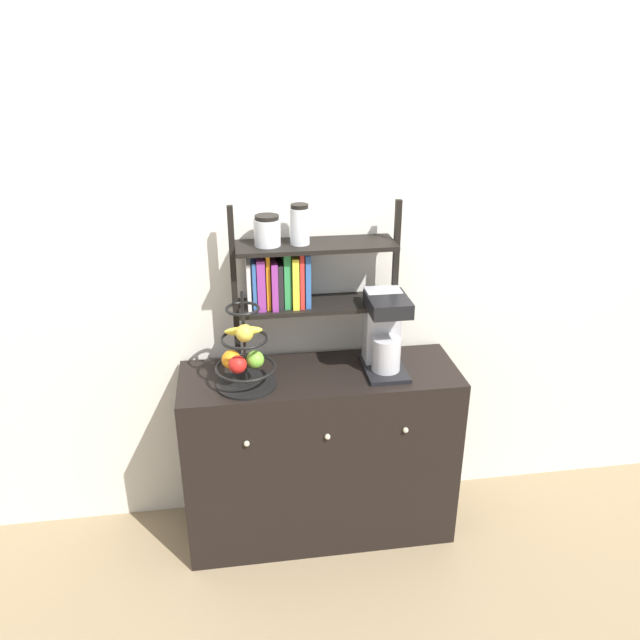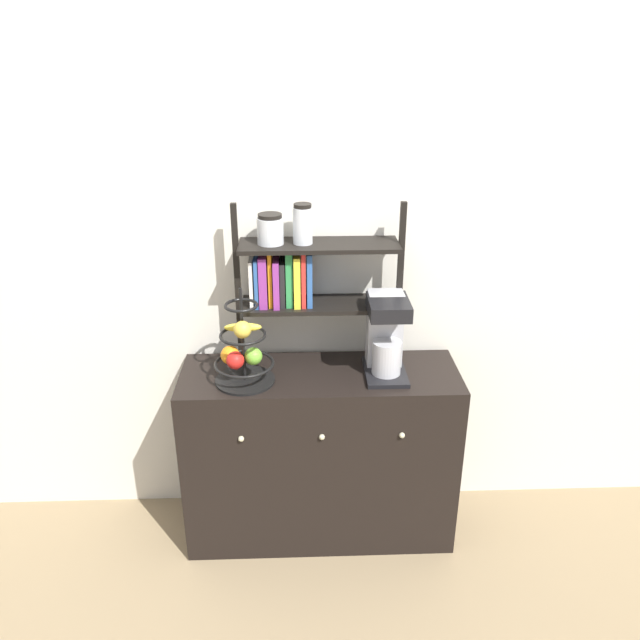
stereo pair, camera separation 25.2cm
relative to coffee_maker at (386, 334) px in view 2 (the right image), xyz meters
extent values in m
plane|color=#847051|center=(-0.27, -0.21, -0.99)|extent=(12.00, 12.00, 0.00)
cube|color=silver|center=(-0.27, 0.23, 0.31)|extent=(7.00, 0.05, 2.60)
cube|color=black|center=(-0.27, -0.01, -0.58)|extent=(1.18, 0.40, 0.82)
sphere|color=#B2AD8C|center=(-0.60, -0.22, -0.35)|extent=(0.02, 0.02, 0.02)
sphere|color=#B2AD8C|center=(-0.27, -0.22, -0.35)|extent=(0.02, 0.02, 0.02)
sphere|color=#B2AD8C|center=(0.05, -0.22, -0.35)|extent=(0.02, 0.02, 0.02)
cube|color=black|center=(0.00, -0.03, -0.16)|extent=(0.17, 0.26, 0.02)
cube|color=#B7B7BC|center=(0.00, 0.04, 0.01)|extent=(0.15, 0.10, 0.32)
cylinder|color=#B7B7BC|center=(0.00, -0.05, -0.08)|extent=(0.12, 0.12, 0.14)
cube|color=black|center=(0.00, -0.04, 0.14)|extent=(0.16, 0.21, 0.06)
cylinder|color=black|center=(-0.58, -0.07, -0.17)|extent=(0.24, 0.24, 0.01)
cylinder|color=black|center=(-0.58, -0.07, 0.04)|extent=(0.01, 0.01, 0.40)
torus|color=black|center=(-0.58, -0.07, -0.09)|extent=(0.24, 0.24, 0.01)
torus|color=black|center=(-0.58, -0.07, 0.04)|extent=(0.19, 0.19, 0.01)
torus|color=black|center=(-0.58, -0.07, 0.16)|extent=(0.13, 0.13, 0.01)
sphere|color=red|center=(-0.61, -0.11, -0.06)|extent=(0.07, 0.07, 0.07)
sphere|color=#6BAD33|center=(-0.54, -0.08, -0.06)|extent=(0.07, 0.07, 0.07)
sphere|color=orange|center=(-0.64, -0.07, -0.05)|extent=(0.08, 0.08, 0.08)
ellipsoid|color=yellow|center=(-0.58, -0.04, 0.06)|extent=(0.15, 0.04, 0.04)
sphere|color=gold|center=(-0.58, -0.09, 0.07)|extent=(0.07, 0.07, 0.07)
cube|color=black|center=(-0.61, 0.10, 0.18)|extent=(0.02, 0.02, 0.70)
cube|color=black|center=(0.06, 0.10, 0.18)|extent=(0.02, 0.02, 0.70)
cube|color=black|center=(-0.27, 0.10, 0.09)|extent=(0.65, 0.20, 0.02)
cube|color=black|center=(-0.27, 0.10, 0.35)|extent=(0.65, 0.20, 0.02)
cube|color=white|center=(-0.55, 0.10, 0.20)|extent=(0.02, 0.12, 0.20)
cube|color=#2D599E|center=(-0.53, 0.10, 0.20)|extent=(0.02, 0.14, 0.21)
cube|color=#8C338C|center=(-0.50, 0.10, 0.21)|extent=(0.03, 0.15, 0.22)
cube|color=orange|center=(-0.47, 0.10, 0.22)|extent=(0.02, 0.12, 0.23)
cube|color=#8C338C|center=(-0.45, 0.10, 0.20)|extent=(0.03, 0.16, 0.20)
cube|color=black|center=(-0.42, 0.10, 0.20)|extent=(0.02, 0.13, 0.19)
cube|color=#2D8C47|center=(-0.39, 0.10, 0.22)|extent=(0.03, 0.12, 0.23)
cube|color=yellow|center=(-0.36, 0.10, 0.21)|extent=(0.03, 0.15, 0.22)
cube|color=red|center=(-0.34, 0.10, 0.22)|extent=(0.02, 0.14, 0.23)
cube|color=#2D599E|center=(-0.31, 0.10, 0.21)|extent=(0.02, 0.13, 0.23)
cylinder|color=silver|center=(-0.47, 0.10, 0.41)|extent=(0.11, 0.11, 0.11)
cylinder|color=black|center=(-0.47, 0.10, 0.47)|extent=(0.10, 0.10, 0.02)
cylinder|color=silver|center=(-0.34, 0.10, 0.43)|extent=(0.08, 0.08, 0.15)
cylinder|color=black|center=(-0.34, 0.10, 0.51)|extent=(0.07, 0.07, 0.02)
camera|label=1|loc=(-0.61, -2.29, 1.09)|focal=35.00mm
camera|label=2|loc=(-0.36, -2.32, 1.09)|focal=35.00mm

